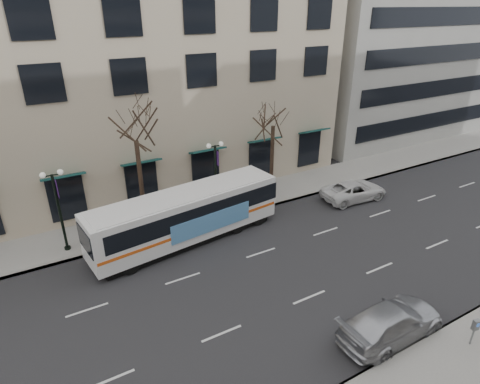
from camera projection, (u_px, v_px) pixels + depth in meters
ground at (201, 304)px, 19.92m from camera, size 160.00×160.00×0.00m
sidewalk_far at (212, 207)px, 29.19m from camera, size 80.00×4.00×0.15m
building_hotel at (55, 25)px, 30.40m from camera, size 40.00×20.00×24.00m
tree_far_mid at (134, 126)px, 23.88m from camera, size 3.60×3.60×8.55m
tree_far_right at (274, 113)px, 28.54m from camera, size 3.60×3.60×8.06m
lamp_post_left at (59, 208)px, 22.88m from camera, size 1.22×0.45×5.21m
lamp_post_right at (216, 174)px, 27.34m from camera, size 1.22×0.45×5.21m
city_bus at (187, 214)px, 24.53m from camera, size 12.39×4.12×3.30m
silver_car at (392, 322)px, 17.71m from camera, size 5.38×2.26×1.55m
white_pickup at (354, 191)px, 30.23m from camera, size 5.26×2.75×1.41m
pay_station at (475, 327)px, 16.98m from camera, size 0.31×0.24×1.32m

